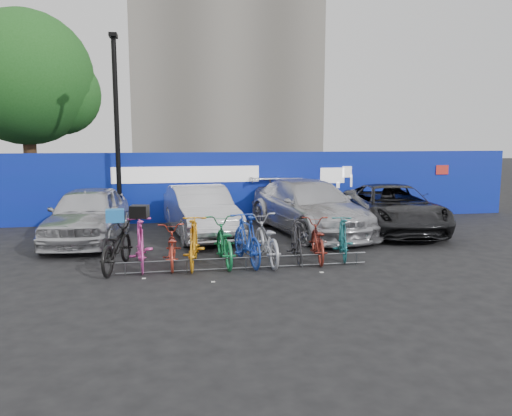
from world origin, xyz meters
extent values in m
plane|color=black|center=(0.00, 0.00, 0.00)|extent=(100.00, 100.00, 0.00)
cube|color=#0B269B|center=(0.00, 6.00, 1.20)|extent=(22.00, 0.15, 2.40)
cube|color=white|center=(-1.00, 5.90, 1.65)|extent=(5.00, 0.02, 0.55)
cube|color=white|center=(4.20, 5.90, 1.55)|extent=(1.20, 0.02, 0.90)
cube|color=red|center=(8.50, 5.90, 1.70)|extent=(0.50, 0.02, 0.35)
cylinder|color=#382314|center=(-7.00, 10.00, 2.00)|extent=(0.50, 0.50, 4.00)
sphere|color=#1C5119|center=(-7.00, 10.00, 5.20)|extent=(5.20, 5.20, 5.20)
sphere|color=#1C5119|center=(-5.80, 10.30, 4.60)|extent=(3.20, 3.20, 3.20)
cylinder|color=black|center=(-3.20, 5.40, 3.00)|extent=(0.16, 0.16, 6.00)
cube|color=black|center=(-3.20, 5.40, 6.05)|extent=(0.25, 0.50, 0.12)
cylinder|color=#595B60|center=(0.00, -0.60, 0.28)|extent=(5.60, 0.03, 0.03)
cylinder|color=#595B60|center=(0.00, -0.60, 0.05)|extent=(5.60, 0.03, 0.03)
cylinder|color=#595B60|center=(-2.60, -0.60, 0.14)|extent=(0.03, 0.03, 0.28)
cylinder|color=#595B60|center=(-1.30, -0.60, 0.14)|extent=(0.03, 0.03, 0.28)
cylinder|color=#595B60|center=(0.00, -0.60, 0.14)|extent=(0.03, 0.03, 0.28)
cylinder|color=#595B60|center=(1.30, -0.60, 0.14)|extent=(0.03, 0.03, 0.28)
cylinder|color=#595B60|center=(2.60, -0.60, 0.14)|extent=(0.03, 0.03, 0.28)
imported|color=silver|center=(-3.87, 3.16, 0.78)|extent=(2.19, 4.71, 1.56)
imported|color=silver|center=(-0.72, 3.38, 0.74)|extent=(2.19, 4.68, 1.48)
imported|color=silver|center=(2.62, 3.38, 0.80)|extent=(3.27, 5.84, 1.60)
imported|color=black|center=(5.26, 3.23, 0.72)|extent=(3.05, 5.44, 1.44)
imported|color=black|center=(-2.82, -0.02, 0.54)|extent=(1.10, 2.14, 1.07)
imported|color=#EF49B0|center=(-2.29, 0.00, 0.57)|extent=(0.70, 1.95, 1.15)
imported|color=#AA3324|center=(-1.61, 0.01, 0.45)|extent=(0.62, 1.74, 0.91)
imported|color=orange|center=(-1.11, -0.12, 0.57)|extent=(0.77, 1.96, 1.14)
imported|color=#177F43|center=(-0.42, 0.02, 0.53)|extent=(0.78, 2.04, 1.06)
imported|color=#1B3FB7|center=(0.11, -0.10, 0.59)|extent=(0.83, 2.03, 1.18)
imported|color=#ABADB3|center=(0.57, -0.04, 0.55)|extent=(0.82, 2.12, 1.10)
imported|color=#29292B|center=(1.32, 0.03, 0.50)|extent=(0.66, 1.70, 0.99)
imported|color=maroon|center=(1.82, -0.02, 0.49)|extent=(0.94, 1.94, 0.98)
imported|color=#1B646A|center=(2.48, 0.03, 0.51)|extent=(0.88, 1.75, 1.01)
cube|color=#1D69B7|center=(-2.82, -0.02, 1.21)|extent=(0.41, 0.32, 0.28)
cube|color=black|center=(-2.29, 0.00, 1.28)|extent=(0.44, 0.41, 0.28)
camera|label=1|loc=(-1.69, -11.24, 2.94)|focal=35.00mm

